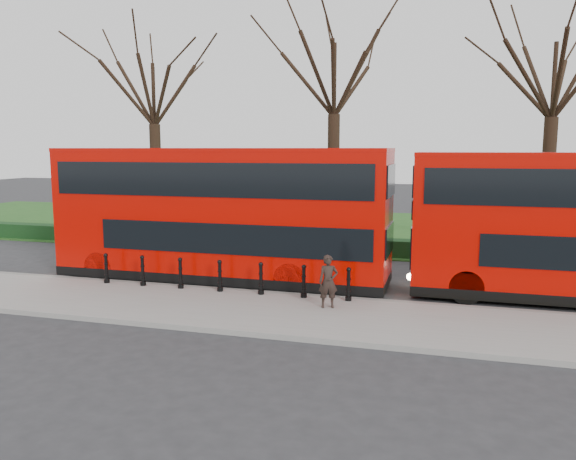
% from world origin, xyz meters
% --- Properties ---
extents(ground, '(120.00, 120.00, 0.00)m').
position_xyz_m(ground, '(0.00, 0.00, 0.00)').
color(ground, '#28282B').
rests_on(ground, ground).
extents(pavement, '(60.00, 4.00, 0.15)m').
position_xyz_m(pavement, '(0.00, -3.00, 0.07)').
color(pavement, gray).
rests_on(pavement, ground).
extents(kerb, '(60.00, 0.25, 0.16)m').
position_xyz_m(kerb, '(0.00, -1.00, 0.07)').
color(kerb, slate).
rests_on(kerb, ground).
extents(grass_verge, '(60.00, 18.00, 0.06)m').
position_xyz_m(grass_verge, '(0.00, 15.00, 0.03)').
color(grass_verge, '#1D4B19').
rests_on(grass_verge, ground).
extents(hedge, '(60.00, 0.90, 0.80)m').
position_xyz_m(hedge, '(0.00, 6.80, 0.40)').
color(hedge, black).
rests_on(hedge, ground).
extents(yellow_line_outer, '(60.00, 0.10, 0.01)m').
position_xyz_m(yellow_line_outer, '(0.00, -0.70, 0.01)').
color(yellow_line_outer, yellow).
rests_on(yellow_line_outer, ground).
extents(yellow_line_inner, '(60.00, 0.10, 0.01)m').
position_xyz_m(yellow_line_inner, '(0.00, -0.50, 0.01)').
color(yellow_line_inner, yellow).
rests_on(yellow_line_inner, ground).
extents(tree_left, '(7.13, 7.13, 11.14)m').
position_xyz_m(tree_left, '(-8.00, 10.00, 8.10)').
color(tree_left, black).
rests_on(tree_left, ground).
extents(tree_mid, '(7.57, 7.57, 11.82)m').
position_xyz_m(tree_mid, '(2.00, 10.00, 8.60)').
color(tree_mid, black).
rests_on(tree_mid, ground).
extents(tree_right, '(7.23, 7.23, 11.29)m').
position_xyz_m(tree_right, '(12.00, 10.00, 8.21)').
color(tree_right, black).
rests_on(tree_right, ground).
extents(bollard_row, '(8.69, 0.15, 1.00)m').
position_xyz_m(bollard_row, '(0.50, -1.35, 0.65)').
color(bollard_row, black).
rests_on(bollard_row, pavement).
extents(bus_lead, '(12.09, 2.77, 4.81)m').
position_xyz_m(bus_lead, '(-0.25, 0.55, 2.42)').
color(bus_lead, '#B30600').
rests_on(bus_lead, ground).
extents(pedestrian, '(0.66, 0.53, 1.57)m').
position_xyz_m(pedestrian, '(4.32, -2.25, 0.93)').
color(pedestrian, black).
rests_on(pedestrian, pavement).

